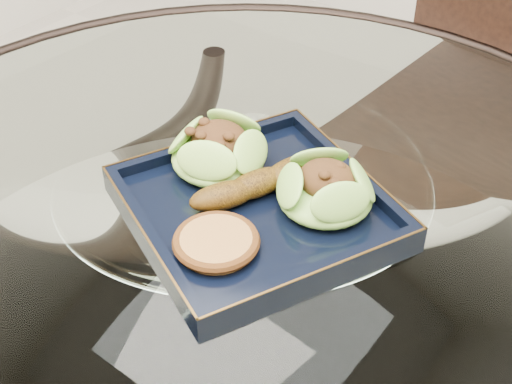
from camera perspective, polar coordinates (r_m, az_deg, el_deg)
The scene contains 7 objects.
dining_table at distance 0.95m, azimuth -0.89°, elevation -8.74°, with size 1.13×1.13×0.77m.
dining_chair at distance 1.31m, azimuth 15.47°, elevation 0.41°, with size 0.45×0.45×0.92m.
navy_plate at distance 0.81m, azimuth 0.00°, elevation -1.64°, with size 0.27×0.27×0.02m, color black.
lettuce_wrap_left at distance 0.86m, azimuth -3.04°, elevation 3.18°, with size 0.11×0.11×0.04m, color #6CA02E.
lettuce_wrap_right at distance 0.80m, azimuth 5.57°, elevation 0.02°, with size 0.11×0.11×0.04m, color #5FA02E.
roasted_plantain at distance 0.82m, azimuth 0.09°, elevation 0.68°, with size 0.16×0.03×0.03m, color #603C0A.
crumb_patty at distance 0.75m, azimuth -3.20°, elevation -4.09°, with size 0.08×0.08×0.02m, color #A17235.
Camera 1 is at (0.40, -0.50, 1.30)m, focal length 50.00 mm.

